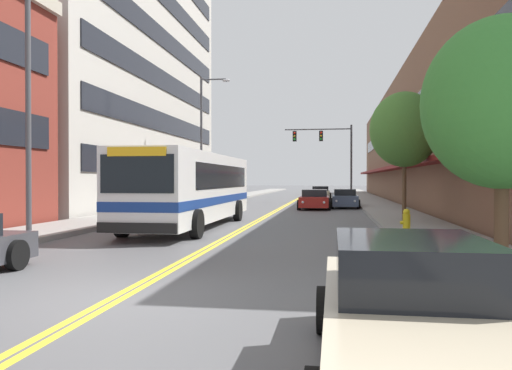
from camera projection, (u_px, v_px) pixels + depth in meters
name	position (u px, v px, depth m)	size (l,w,h in m)	color
ground_plane	(293.00, 202.00, 45.01)	(240.00, 240.00, 0.00)	#565659
sidewalk_left	(217.00, 200.00, 46.08)	(3.02, 106.00, 0.17)	gray
sidewalk_right	(372.00, 201.00, 43.94)	(3.02, 106.00, 0.17)	gray
centre_line	(293.00, 202.00, 45.01)	(0.34, 106.00, 0.01)	yellow
office_tower_left	(91.00, 24.00, 38.22)	(12.08, 28.02, 27.88)	#BCB7AD
storefront_row_right	(440.00, 141.00, 43.01)	(9.10, 68.00, 10.59)	brown
city_bus	(193.00, 186.00, 21.17)	(2.96, 12.09, 3.04)	silver
car_silver_parked_left_near	(226.00, 199.00, 37.87)	(2.06, 4.86, 1.14)	#B7B7BC
car_champagne_parked_right_foreground	(412.00, 316.00, 4.98)	(1.99, 4.74, 1.40)	beige
car_slate_blue_parked_right_mid	(345.00, 199.00, 35.19)	(1.98, 4.26, 1.32)	#475675
car_beige_moving_lead	(321.00, 193.00, 48.77)	(2.04, 4.36, 1.34)	#BCAD89
car_red_moving_second	(315.00, 200.00, 33.59)	(2.17, 4.20, 1.32)	maroon
traffic_signal_mast	(329.00, 147.00, 44.26)	(5.98, 0.38, 6.83)	#47474C
street_lamp_left_near	(36.00, 76.00, 14.66)	(2.01, 0.28, 8.66)	#47474C
street_lamp_left_far	(205.00, 132.00, 34.00)	(2.08, 0.28, 8.96)	#47474C
street_tree_right_near	(502.00, 103.00, 9.69)	(3.05, 3.05, 5.00)	brown
street_tree_right_mid	(404.00, 130.00, 22.01)	(3.02, 3.02, 5.71)	brown
fire_hydrant	(406.00, 223.00, 16.08)	(0.32, 0.24, 0.89)	yellow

